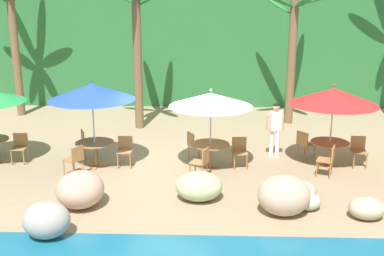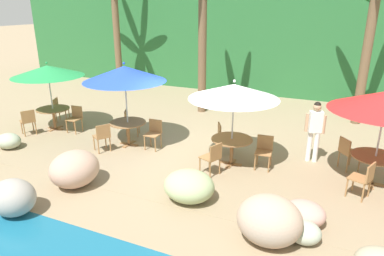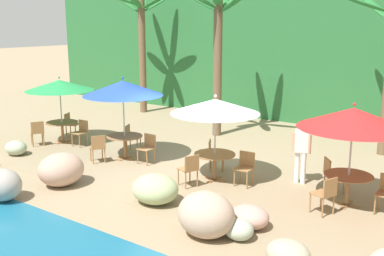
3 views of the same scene
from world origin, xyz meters
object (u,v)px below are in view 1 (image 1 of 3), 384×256
Objects in this scene: dining_table_red at (330,146)px; chair_red_left at (328,159)px; dining_table_white at (210,148)px; chair_white_inland at (194,144)px; umbrella_white at (211,100)px; palm_tree_second at (137,28)px; chair_red_seaward at (359,149)px; palm_tree_nearest at (12,25)px; chair_green_seaward at (20,146)px; umbrella_red at (334,96)px; umbrella_blue at (92,92)px; chair_white_left at (202,161)px; chair_red_inland at (304,143)px; waiter_in_white at (275,126)px; dining_table_blue at (95,146)px; chair_blue_inland at (87,142)px; chair_white_seaward at (240,150)px; palm_tree_third at (293,34)px; chair_blue_seaward at (125,149)px; chair_blue_left at (75,158)px.

dining_table_red is 1.26× the size of chair_red_left.
chair_white_inland reaches higher than dining_table_white.
palm_tree_second is (-2.63, 4.28, 1.66)m from umbrella_white.
chair_red_seaward is 0.16× the size of palm_tree_nearest.
umbrella_red is (9.06, -0.03, 1.56)m from chair_green_seaward.
chair_white_inland is 0.16× the size of palm_tree_second.
umbrella_white is 0.94× the size of umbrella_red.
palm_tree_nearest is 5.56m from palm_tree_second.
umbrella_blue is at bearing 179.31° from umbrella_white.
chair_white_left is at bearing -105.70° from umbrella_white.
palm_tree_second is (-5.47, 3.37, 3.17)m from chair_red_inland.
umbrella_white is 2.69× the size of chair_white_inland.
chair_red_inland is 1.00× the size of chair_red_left.
waiter_in_white is (9.85, -5.02, -2.68)m from palm_tree_nearest.
dining_table_red is at bearing 17.13° from chair_white_left.
dining_table_blue is 7.61m from chair_red_seaward.
chair_blue_inland is at bearing 169.45° from chair_red_left.
chair_blue_inland is 1.00× the size of chair_white_seaward.
chair_blue_inland is at bearing 177.15° from chair_red_seaward.
umbrella_blue is 6.44m from chair_red_inland.
chair_green_seaward is 5.15m from chair_white_inland.
palm_tree_second is (0.68, 4.24, 1.47)m from umbrella_blue.
chair_blue_inland is 8.04m from chair_red_seaward.
dining_table_blue and dining_table_red have the same top height.
waiter_in_white is at bearing 28.92° from dining_table_white.
umbrella_red is 2.25× the size of dining_table_red.
chair_white_inland is 3.89m from chair_red_left.
umbrella_red is at bearing -85.83° from palm_tree_third.
chair_red_left is (3.21, -0.52, -0.10)m from dining_table_white.
waiter_in_white is at bearing 3.07° from chair_blue_inland.
chair_green_seaward is at bearing 172.74° from dining_table_blue.
palm_tree_nearest is (-4.14, 5.33, 3.15)m from chair_blue_inland.
palm_tree_third is at bearing 94.17° from umbrella_red.
dining_table_blue is at bearing 175.13° from chair_red_left.
palm_tree_second reaches higher than chair_blue_seaward.
dining_table_blue is at bearing 64.59° from chair_blue_left.
umbrella_red is 1.99m from waiter_in_white.
umbrella_red is (3.44, 0.31, 1.46)m from dining_table_white.
chair_red_seaward is 1.00× the size of chair_red_left.
chair_red_left is at bearing 5.09° from chair_white_left.
chair_blue_left is 8.63m from palm_tree_nearest.
chair_white_inland is (-0.49, 0.70, -1.51)m from umbrella_white.
umbrella_red reaches higher than chair_red_seaward.
dining_table_white is at bearing 170.86° from chair_red_left.
chair_blue_left is 0.79× the size of dining_table_red.
umbrella_blue is 1.60m from dining_table_blue.
umbrella_white reaches higher than chair_red_seaward.
palm_tree_second reaches higher than umbrella_blue.
chair_blue_left is at bearing -115.41° from dining_table_blue.
chair_green_seaward is 1.00× the size of chair_red_left.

